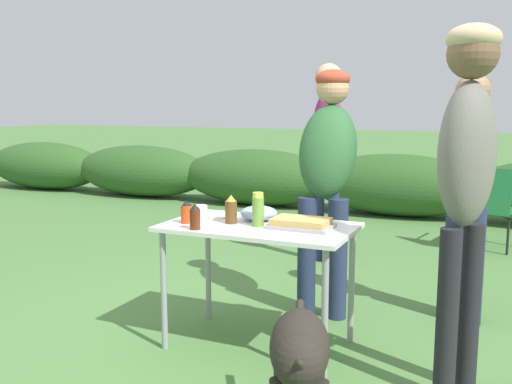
{
  "coord_description": "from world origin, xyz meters",
  "views": [
    {
      "loc": [
        1.31,
        -2.98,
        1.43
      ],
      "look_at": [
        -0.13,
        0.26,
        0.89
      ],
      "focal_mm": 40.0,
      "sensor_mm": 36.0,
      "label": 1
    }
  ],
  "objects_px": {
    "food_tray": "(301,223)",
    "paper_cup_stack": "(201,215)",
    "hot_sauce_bottle": "(187,212)",
    "standing_person_in_dark_puffer": "(327,163)",
    "dog": "(299,359)",
    "bbq_sauce_bottle": "(195,217)",
    "camp_chair_green_behind_table": "(490,204)",
    "beer_bottle": "(231,210)",
    "standing_person_in_olive_jacket": "(467,163)",
    "standing_person_in_gray_fleece": "(468,175)",
    "folding_table": "(259,238)",
    "relish_jar": "(258,210)",
    "standing_person_in_navy_coat": "(327,140)",
    "plate_stack": "(220,215)",
    "mixing_bowl": "(259,213)"
  },
  "relations": [
    {
      "from": "beer_bottle",
      "to": "standing_person_in_olive_jacket",
      "type": "distance_m",
      "value": 1.35
    },
    {
      "from": "standing_person_in_navy_coat",
      "to": "dog",
      "type": "distance_m",
      "value": 3.14
    },
    {
      "from": "standing_person_in_navy_coat",
      "to": "standing_person_in_olive_jacket",
      "type": "xyz_separation_m",
      "value": [
        1.31,
        -2.08,
        0.03
      ]
    },
    {
      "from": "hot_sauce_bottle",
      "to": "camp_chair_green_behind_table",
      "type": "bearing_deg",
      "value": 63.29
    },
    {
      "from": "hot_sauce_bottle",
      "to": "beer_bottle",
      "type": "relative_size",
      "value": 0.79
    },
    {
      "from": "bbq_sauce_bottle",
      "to": "hot_sauce_bottle",
      "type": "xyz_separation_m",
      "value": [
        -0.13,
        0.13,
        -0.01
      ]
    },
    {
      "from": "food_tray",
      "to": "paper_cup_stack",
      "type": "distance_m",
      "value": 0.59
    },
    {
      "from": "hot_sauce_bottle",
      "to": "relish_jar",
      "type": "xyz_separation_m",
      "value": [
        0.42,
        0.09,
        0.03
      ]
    },
    {
      "from": "standing_person_in_olive_jacket",
      "to": "camp_chair_green_behind_table",
      "type": "relative_size",
      "value": 2.17
    },
    {
      "from": "food_tray",
      "to": "dog",
      "type": "bearing_deg",
      "value": -70.59
    },
    {
      "from": "hot_sauce_bottle",
      "to": "standing_person_in_dark_puffer",
      "type": "relative_size",
      "value": 0.08
    },
    {
      "from": "food_tray",
      "to": "hot_sauce_bottle",
      "type": "distance_m",
      "value": 0.68
    },
    {
      "from": "standing_person_in_olive_jacket",
      "to": "standing_person_in_dark_puffer",
      "type": "bearing_deg",
      "value": -102.55
    },
    {
      "from": "standing_person_in_navy_coat",
      "to": "paper_cup_stack",
      "type": "bearing_deg",
      "value": -72.87
    },
    {
      "from": "standing_person_in_dark_puffer",
      "to": "camp_chair_green_behind_table",
      "type": "distance_m",
      "value": 2.56
    },
    {
      "from": "paper_cup_stack",
      "to": "dog",
      "type": "relative_size",
      "value": 0.13
    },
    {
      "from": "mixing_bowl",
      "to": "folding_table",
      "type": "bearing_deg",
      "value": -65.99
    },
    {
      "from": "food_tray",
      "to": "standing_person_in_olive_jacket",
      "type": "distance_m",
      "value": 0.97
    },
    {
      "from": "hot_sauce_bottle",
      "to": "standing_person_in_olive_jacket",
      "type": "bearing_deg",
      "value": -0.28
    },
    {
      "from": "folding_table",
      "to": "standing_person_in_navy_coat",
      "type": "bearing_deg",
      "value": 95.39
    },
    {
      "from": "plate_stack",
      "to": "relish_jar",
      "type": "height_order",
      "value": "relish_jar"
    },
    {
      "from": "beer_bottle",
      "to": "standing_person_in_navy_coat",
      "type": "relative_size",
      "value": 0.09
    },
    {
      "from": "bbq_sauce_bottle",
      "to": "standing_person_in_dark_puffer",
      "type": "bearing_deg",
      "value": 64.82
    },
    {
      "from": "dog",
      "to": "mixing_bowl",
      "type": "bearing_deg",
      "value": -78.93
    },
    {
      "from": "standing_person_in_olive_jacket",
      "to": "standing_person_in_gray_fleece",
      "type": "xyz_separation_m",
      "value": [
        -0.05,
        1.08,
        -0.18
      ]
    },
    {
      "from": "mixing_bowl",
      "to": "paper_cup_stack",
      "type": "bearing_deg",
      "value": -138.03
    },
    {
      "from": "standing_person_in_dark_puffer",
      "to": "standing_person_in_olive_jacket",
      "type": "height_order",
      "value": "standing_person_in_olive_jacket"
    },
    {
      "from": "bbq_sauce_bottle",
      "to": "camp_chair_green_behind_table",
      "type": "distance_m",
      "value": 3.6
    },
    {
      "from": "relish_jar",
      "to": "standing_person_in_olive_jacket",
      "type": "relative_size",
      "value": 0.11
    },
    {
      "from": "standing_person_in_dark_puffer",
      "to": "paper_cup_stack",
      "type": "bearing_deg",
      "value": -126.51
    },
    {
      "from": "standing_person_in_dark_puffer",
      "to": "beer_bottle",
      "type": "bearing_deg",
      "value": -120.41
    },
    {
      "from": "paper_cup_stack",
      "to": "bbq_sauce_bottle",
      "type": "bearing_deg",
      "value": -72.3
    },
    {
      "from": "folding_table",
      "to": "camp_chair_green_behind_table",
      "type": "height_order",
      "value": "camp_chair_green_behind_table"
    },
    {
      "from": "hot_sauce_bottle",
      "to": "standing_person_in_navy_coat",
      "type": "relative_size",
      "value": 0.07
    },
    {
      "from": "plate_stack",
      "to": "dog",
      "type": "bearing_deg",
      "value": -50.58
    },
    {
      "from": "beer_bottle",
      "to": "dog",
      "type": "height_order",
      "value": "beer_bottle"
    },
    {
      "from": "camp_chair_green_behind_table",
      "to": "standing_person_in_olive_jacket",
      "type": "bearing_deg",
      "value": -78.64
    },
    {
      "from": "standing_person_in_dark_puffer",
      "to": "bbq_sauce_bottle",
      "type": "bearing_deg",
      "value": -120.47
    },
    {
      "from": "standing_person_in_olive_jacket",
      "to": "relish_jar",
      "type": "bearing_deg",
      "value": -64.96
    },
    {
      "from": "bbq_sauce_bottle",
      "to": "standing_person_in_dark_puffer",
      "type": "distance_m",
      "value": 1.12
    },
    {
      "from": "plate_stack",
      "to": "standing_person_in_gray_fleece",
      "type": "distance_m",
      "value": 1.64
    },
    {
      "from": "food_tray",
      "to": "standing_person_in_dark_puffer",
      "type": "bearing_deg",
      "value": 95.29
    },
    {
      "from": "bbq_sauce_bottle",
      "to": "hot_sauce_bottle",
      "type": "distance_m",
      "value": 0.19
    },
    {
      "from": "standing_person_in_gray_fleece",
      "to": "dog",
      "type": "relative_size",
      "value": 1.99
    },
    {
      "from": "standing_person_in_olive_jacket",
      "to": "dog",
      "type": "xyz_separation_m",
      "value": [
        -0.51,
        -0.89,
        -0.7
      ]
    },
    {
      "from": "standing_person_in_olive_jacket",
      "to": "dog",
      "type": "distance_m",
      "value": 1.24
    },
    {
      "from": "camp_chair_green_behind_table",
      "to": "bbq_sauce_bottle",
      "type": "bearing_deg",
      "value": -101.72
    },
    {
      "from": "paper_cup_stack",
      "to": "beer_bottle",
      "type": "height_order",
      "value": "beer_bottle"
    },
    {
      "from": "folding_table",
      "to": "food_tray",
      "type": "relative_size",
      "value": 3.07
    },
    {
      "from": "standing_person_in_olive_jacket",
      "to": "paper_cup_stack",
      "type": "bearing_deg",
      "value": -60.85
    }
  ]
}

